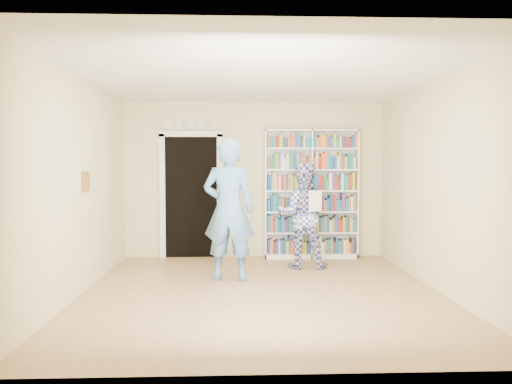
# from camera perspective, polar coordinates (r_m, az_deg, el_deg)

# --- Properties ---
(floor) EXTENTS (5.00, 5.00, 0.00)m
(floor) POSITION_cam_1_polar(r_m,az_deg,el_deg) (6.44, 0.62, -11.37)
(floor) COLOR olive
(floor) RESTS_ON ground
(ceiling) EXTENTS (5.00, 5.00, 0.00)m
(ceiling) POSITION_cam_1_polar(r_m,az_deg,el_deg) (6.33, 0.63, 13.04)
(ceiling) COLOR white
(ceiling) RESTS_ON wall_back
(wall_back) EXTENTS (4.50, 0.00, 4.50)m
(wall_back) POSITION_cam_1_polar(r_m,az_deg,el_deg) (8.74, -0.20, 1.38)
(wall_back) COLOR beige
(wall_back) RESTS_ON floor
(wall_left) EXTENTS (0.00, 5.00, 5.00)m
(wall_left) POSITION_cam_1_polar(r_m,az_deg,el_deg) (6.53, -19.52, 0.66)
(wall_left) COLOR beige
(wall_left) RESTS_ON floor
(wall_right) EXTENTS (0.00, 5.00, 5.00)m
(wall_right) POSITION_cam_1_polar(r_m,az_deg,el_deg) (6.74, 20.11, 0.72)
(wall_right) COLOR beige
(wall_right) RESTS_ON floor
(bookshelf) EXTENTS (1.61, 0.30, 2.22)m
(bookshelf) POSITION_cam_1_polar(r_m,az_deg,el_deg) (8.68, 6.30, -0.17)
(bookshelf) COLOR white
(bookshelf) RESTS_ON floor
(doorway) EXTENTS (1.10, 0.08, 2.43)m
(doorway) POSITION_cam_1_polar(r_m,az_deg,el_deg) (8.75, -7.41, 0.24)
(doorway) COLOR black
(doorway) RESTS_ON floor
(wall_art) EXTENTS (0.03, 0.25, 0.25)m
(wall_art) POSITION_cam_1_polar(r_m,az_deg,el_deg) (6.71, -18.86, 1.16)
(wall_art) COLOR brown
(wall_art) RESTS_ON wall_left
(man_blue) EXTENTS (0.79, 0.59, 1.98)m
(man_blue) POSITION_cam_1_polar(r_m,az_deg,el_deg) (6.93, -3.11, -2.03)
(man_blue) COLOR #578AC2
(man_blue) RESTS_ON floor
(man_plaid) EXTENTS (0.87, 0.72, 1.66)m
(man_plaid) POSITION_cam_1_polar(r_m,az_deg,el_deg) (7.84, 5.30, -2.63)
(man_plaid) COLOR navy
(man_plaid) RESTS_ON floor
(paper_sheet) EXTENTS (0.21, 0.09, 0.32)m
(paper_sheet) POSITION_cam_1_polar(r_m,az_deg,el_deg) (7.60, 6.79, -1.03)
(paper_sheet) COLOR white
(paper_sheet) RESTS_ON man_plaid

